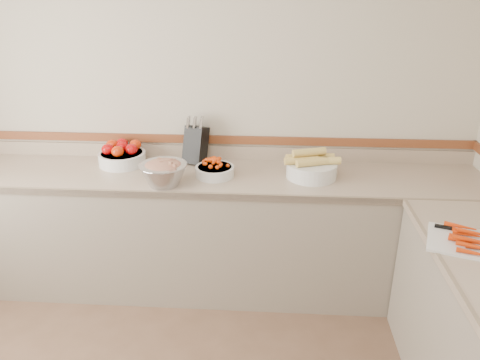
# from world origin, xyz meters

# --- Properties ---
(back_wall) EXTENTS (4.00, 0.00, 4.00)m
(back_wall) POSITION_xyz_m (0.00, 2.00, 1.30)
(back_wall) COLOR #C1B59F
(back_wall) RESTS_ON ground_plane
(counter_back) EXTENTS (4.00, 0.65, 1.08)m
(counter_back) POSITION_xyz_m (0.00, 1.68, 0.45)
(counter_back) COLOR tan
(counter_back) RESTS_ON ground_plane
(knife_block) EXTENTS (0.20, 0.22, 0.35)m
(knife_block) POSITION_xyz_m (-0.01, 1.90, 1.04)
(knife_block) COLOR black
(knife_block) RESTS_ON counter_back
(tomato_bowl) EXTENTS (0.34, 0.34, 0.17)m
(tomato_bowl) POSITION_xyz_m (-0.54, 1.83, 0.97)
(tomato_bowl) COLOR silver
(tomato_bowl) RESTS_ON counter_back
(cherry_tomato_bowl) EXTENTS (0.27, 0.27, 0.14)m
(cherry_tomato_bowl) POSITION_xyz_m (0.16, 1.65, 0.95)
(cherry_tomato_bowl) COLOR silver
(cherry_tomato_bowl) RESTS_ON counter_back
(corn_bowl) EXTENTS (0.38, 0.34, 0.20)m
(corn_bowl) POSITION_xyz_m (0.81, 1.67, 0.97)
(corn_bowl) COLOR silver
(corn_bowl) RESTS_ON counter_back
(rhubarb_bowl) EXTENTS (0.31, 0.31, 0.18)m
(rhubarb_bowl) POSITION_xyz_m (-0.15, 1.47, 0.99)
(rhubarb_bowl) COLOR #B2B2BA
(rhubarb_bowl) RESTS_ON counter_back
(cutting_board) EXTENTS (0.48, 0.42, 0.06)m
(cutting_board) POSITION_xyz_m (1.55, 0.83, 0.92)
(cutting_board) COLOR silver
(cutting_board) RESTS_ON counter_right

